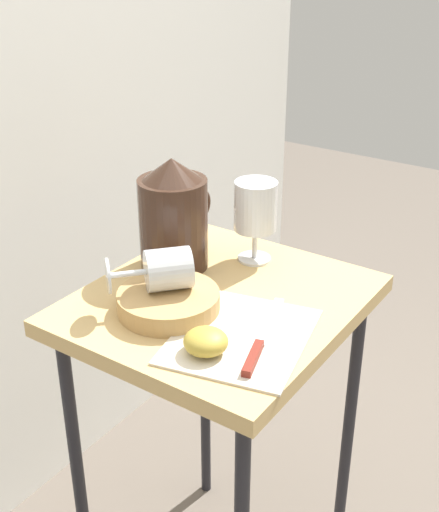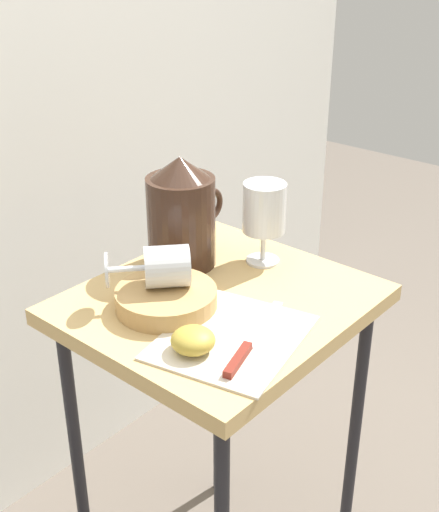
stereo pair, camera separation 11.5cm
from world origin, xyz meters
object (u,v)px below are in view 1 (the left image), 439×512
(apple_half_left, at_px, (206,341))
(knife, at_px, (259,345))
(basket_tray, at_px, (169,302))
(pitcher, at_px, (174,223))
(wine_glass_upright, at_px, (256,210))
(table, at_px, (220,338))
(wine_glass_tipped_near, at_px, (165,269))

(apple_half_left, relative_size, knife, 0.30)
(basket_tray, height_order, apple_half_left, apple_half_left)
(pitcher, height_order, wine_glass_upright, pitcher)
(basket_tray, relative_size, pitcher, 0.81)
(wine_glass_upright, bearing_deg, pitcher, 132.78)
(table, bearing_deg, apple_half_left, -152.48)
(wine_glass_tipped_near, relative_size, apple_half_left, 2.17)
(table, xyz_separation_m, pitcher, (0.05, 0.14, 0.17))
(wine_glass_tipped_near, bearing_deg, wine_glass_upright, -7.44)
(pitcher, bearing_deg, wine_glass_tipped_near, -147.75)
(table, height_order, wine_glass_tipped_near, wine_glass_tipped_near)
(basket_tray, xyz_separation_m, pitcher, (0.14, 0.09, 0.07))
(table, height_order, apple_half_left, apple_half_left)
(apple_half_left, height_order, knife, apple_half_left)
(table, bearing_deg, knife, -125.26)
(wine_glass_upright, bearing_deg, wine_glass_tipped_near, 172.56)
(table, xyz_separation_m, knife, (-0.10, -0.14, 0.09))
(knife, bearing_deg, wine_glass_upright, 32.97)
(wine_glass_upright, bearing_deg, knife, -147.03)
(basket_tray, xyz_separation_m, wine_glass_tipped_near, (0.01, 0.01, 0.05))
(wine_glass_tipped_near, bearing_deg, table, -36.47)
(wine_glass_upright, relative_size, knife, 0.71)
(pitcher, relative_size, apple_half_left, 3.11)
(table, height_order, basket_tray, basket_tray)
(wine_glass_upright, relative_size, wine_glass_tipped_near, 1.08)
(table, bearing_deg, basket_tray, 152.77)
(wine_glass_upright, height_order, wine_glass_tipped_near, wine_glass_upright)
(table, xyz_separation_m, wine_glass_upright, (0.16, 0.03, 0.19))
(pitcher, bearing_deg, wine_glass_upright, -47.22)
(basket_tray, distance_m, pitcher, 0.18)
(basket_tray, xyz_separation_m, wine_glass_upright, (0.24, -0.02, 0.09))
(pitcher, xyz_separation_m, apple_half_left, (-0.21, -0.22, -0.06))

